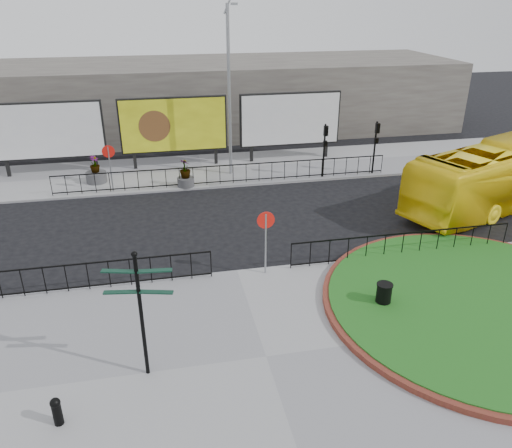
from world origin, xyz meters
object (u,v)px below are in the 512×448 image
object	(u,v)px
bollard	(57,410)
planter_a	(96,174)
planter_b	(185,176)
lamp_post	(229,90)
bus	(502,175)
fingerpost_sign	(140,303)
billboard_mid	(174,125)
litter_bin	(384,296)

from	to	relation	value
bollard	planter_a	bearing A→B (deg)	91.70
planter_b	lamp_post	bearing A→B (deg)	30.58
planter_a	planter_b	distance (m)	5.02
bus	lamp_post	bearing A→B (deg)	37.90
fingerpost_sign	planter_b	size ratio (longest dim) A/B	2.50
planter_a	planter_b	xyz separation A→B (m)	(4.75, -1.60, 0.11)
billboard_mid	bus	bearing A→B (deg)	-30.94
planter_a	bus	bearing A→B (deg)	-19.93
planter_b	bollard	bearing A→B (deg)	-105.04
bus	planter_b	distance (m)	15.86
bus	planter_a	world-z (taller)	bus
lamp_post	planter_a	size ratio (longest dim) A/B	6.15
litter_bin	planter_a	world-z (taller)	planter_a
lamp_post	planter_a	bearing A→B (deg)	-180.00
fingerpost_sign	lamp_post	bearing A→B (deg)	87.47
fingerpost_sign	bollard	xyz separation A→B (m)	(-2.12, -1.38, -1.85)
bollard	bus	distance (m)	21.70
billboard_mid	lamp_post	bearing A→B (deg)	-33.25
litter_bin	bus	bearing A→B (deg)	37.85
bollard	litter_bin	bearing A→B (deg)	17.26
litter_bin	bus	distance (m)	11.85
fingerpost_sign	litter_bin	world-z (taller)	fingerpost_sign
bollard	bus	size ratio (longest dim) A/B	0.07
fingerpost_sign	bollard	bearing A→B (deg)	-132.51
lamp_post	bus	size ratio (longest dim) A/B	0.80
bus	planter_b	xyz separation A→B (m)	(-14.84, 5.51, -0.89)
bus	planter_a	distance (m)	20.87
billboard_mid	fingerpost_sign	world-z (taller)	billboard_mid
litter_bin	planter_a	distance (m)	17.65
bus	planter_a	size ratio (longest dim) A/B	7.66
billboard_mid	bus	distance (m)	17.68
planter_b	fingerpost_sign	bearing A→B (deg)	-98.39
bollard	planter_b	size ratio (longest dim) A/B	0.52
bollard	planter_b	world-z (taller)	planter_b
bollard	planter_b	xyz separation A→B (m)	(4.24, 15.78, 0.17)
fingerpost_sign	bollard	size ratio (longest dim) A/B	4.84
lamp_post	bollard	xyz separation A→B (m)	(-6.95, -17.38, -4.28)
billboard_mid	lamp_post	world-z (taller)	lamp_post
planter_a	planter_b	size ratio (longest dim) A/B	1.00
fingerpost_sign	bus	world-z (taller)	fingerpost_sign
bollard	planter_a	size ratio (longest dim) A/B	0.52
lamp_post	bollard	world-z (taller)	lamp_post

